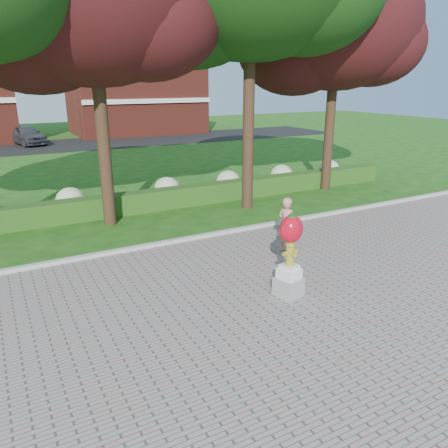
% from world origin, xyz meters
% --- Properties ---
extents(ground, '(100.00, 100.00, 0.00)m').
position_xyz_m(ground, '(0.00, 0.00, 0.00)').
color(ground, '#1B4912').
rests_on(ground, ground).
extents(walkway, '(40.00, 14.00, 0.04)m').
position_xyz_m(walkway, '(0.00, -4.00, 0.02)').
color(walkway, gray).
rests_on(walkway, ground).
extents(curb, '(40.00, 0.18, 0.15)m').
position_xyz_m(curb, '(0.00, 3.00, 0.07)').
color(curb, '#ADADA5').
rests_on(curb, ground).
extents(lawn_hedge, '(24.00, 0.70, 0.80)m').
position_xyz_m(lawn_hedge, '(0.00, 7.00, 0.40)').
color(lawn_hedge, '#214C15').
rests_on(lawn_hedge, ground).
extents(hydrangea_row, '(20.10, 1.10, 0.99)m').
position_xyz_m(hydrangea_row, '(0.57, 8.00, 0.55)').
color(hydrangea_row, '#A2A981').
rests_on(hydrangea_row, ground).
extents(street, '(50.00, 8.00, 0.02)m').
position_xyz_m(street, '(0.00, 28.00, 0.01)').
color(street, black).
rests_on(street, ground).
extents(building_right, '(12.00, 8.00, 6.40)m').
position_xyz_m(building_right, '(8.00, 34.00, 3.20)').
color(building_right, maroon).
rests_on(building_right, ground).
extents(tree_mid_left, '(8.25, 7.04, 10.69)m').
position_xyz_m(tree_mid_left, '(-2.10, 6.08, 7.30)').
color(tree_mid_left, black).
rests_on(tree_mid_left, ground).
extents(tree_far_right, '(7.88, 6.72, 10.21)m').
position_xyz_m(tree_far_right, '(8.40, 6.58, 6.97)').
color(tree_far_right, black).
rests_on(tree_far_right, ground).
extents(hydrant_sculpture, '(0.66, 0.66, 2.06)m').
position_xyz_m(hydrant_sculpture, '(0.32, -1.64, 1.13)').
color(hydrant_sculpture, gray).
rests_on(hydrant_sculpture, walkway).
extents(woman, '(0.54, 0.70, 1.71)m').
position_xyz_m(woman, '(1.89, 0.63, 0.90)').
color(woman, tan).
rests_on(woman, walkway).
extents(parked_car, '(3.17, 4.98, 1.58)m').
position_xyz_m(parked_car, '(-2.64, 29.68, 0.81)').
color(parked_car, '#3E4046').
rests_on(parked_car, street).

